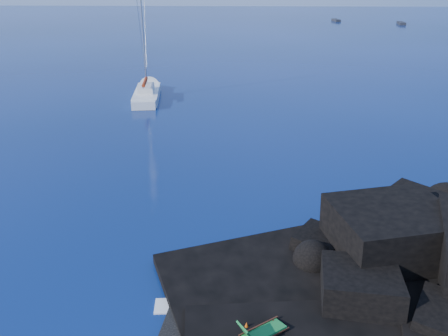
{
  "coord_description": "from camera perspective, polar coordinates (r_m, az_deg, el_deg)",
  "views": [
    {
      "loc": [
        3.19,
        -11.16,
        12.34
      ],
      "look_at": [
        2.16,
        12.34,
        2.0
      ],
      "focal_mm": 35.0,
      "sensor_mm": 36.0,
      "label": 1
    }
  ],
  "objects": [
    {
      "name": "distant_boat_b",
      "position": [
        138.38,
        22.12,
        16.98
      ],
      "size": [
        2.14,
        5.23,
        0.68
      ],
      "primitive_type": "cube",
      "rotation": [
        0.0,
        0.0,
        -0.11
      ],
      "color": "black",
      "rests_on": "ground"
    },
    {
      "name": "distant_boat_a",
      "position": [
        142.59,
        14.42,
        18.07
      ],
      "size": [
        1.99,
        4.85,
        0.63
      ],
      "primitive_type": "cube",
      "rotation": [
        0.0,
        0.0,
        0.11
      ],
      "color": "#242529",
      "rests_on": "ground"
    },
    {
      "name": "deck_chair",
      "position": [
        16.52,
        5.3,
        -19.92
      ],
      "size": [
        1.93,
        1.68,
        1.24
      ],
      "primitive_type": null,
      "rotation": [
        0.0,
        0.0,
        0.61
      ],
      "color": "#197231",
      "rests_on": "beach"
    },
    {
      "name": "sailboat",
      "position": [
        49.53,
        -9.98,
        8.95
      ],
      "size": [
        4.14,
        12.58,
        12.95
      ],
      "primitive_type": null,
      "rotation": [
        0.0,
        0.0,
        0.13
      ],
      "color": "white",
      "rests_on": "ground"
    },
    {
      "name": "surf_foam",
      "position": [
        20.42,
        7.29,
        -13.69
      ],
      "size": [
        10.0,
        8.0,
        0.06
      ],
      "primitive_type": null,
      "color": "white",
      "rests_on": "ground"
    },
    {
      "name": "marker_cone",
      "position": [
        16.99,
        2.96,
        -20.07
      ],
      "size": [
        0.42,
        0.42,
        0.48
      ],
      "primitive_type": "cone",
      "rotation": [
        0.0,
        0.0,
        0.43
      ],
      "color": "#EB560C",
      "rests_on": "beach"
    }
  ]
}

